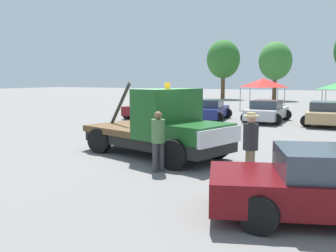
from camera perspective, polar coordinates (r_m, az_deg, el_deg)
name	(u,v)px	position (r m, az deg, el deg)	size (l,w,h in m)	color
ground_plane	(155,155)	(12.92, -1.98, -4.50)	(160.00, 160.00, 0.00)	slate
tow_truck	(162,128)	(12.52, -0.90, -0.38)	(5.85, 3.59, 2.51)	black
person_near_truck	(251,141)	(9.67, 12.47, -2.29)	(0.40, 0.40, 1.79)	#847051
person_at_hood	(158,137)	(10.51, -1.50, -1.70)	(0.38, 0.38, 1.72)	#38383D
parked_car_maroon	(148,108)	(25.63, -3.04, 2.78)	(2.64, 4.39, 1.34)	maroon
parked_car_navy	(208,110)	(23.86, 6.16, 2.43)	(2.94, 4.57, 1.34)	navy
parked_car_silver	(267,111)	(23.58, 14.85, 2.17)	(2.40, 4.47, 1.34)	#B7B7BC
parked_car_tan	(326,114)	(23.21, 22.98, 1.77)	(2.68, 4.88, 1.34)	tan
canopy_tent_red	(263,83)	(32.10, 14.32, 6.39)	(3.04, 3.04, 2.67)	#9E9EA3
tree_center	(275,61)	(47.67, 16.05, 9.48)	(3.95, 3.95, 7.06)	brown
tree_right	(223,59)	(49.68, 8.43, 10.02)	(4.28, 4.28, 7.63)	brown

